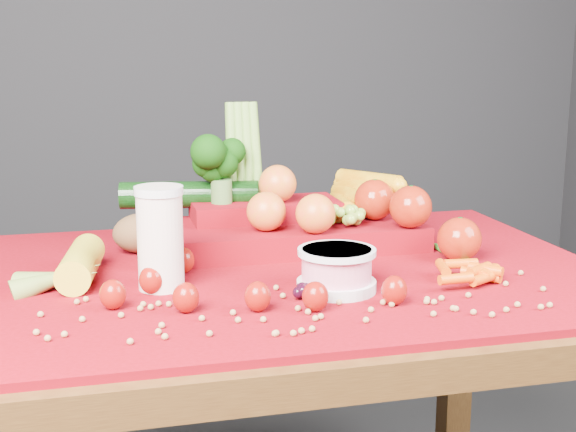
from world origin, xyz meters
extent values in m
cube|color=black|center=(0.00, 1.50, 1.25)|extent=(3.00, 0.02, 2.50)
cube|color=#321B0B|center=(0.00, 0.00, 0.72)|extent=(1.10, 0.80, 0.05)
cube|color=#321B0B|center=(0.48, 0.33, 0.35)|extent=(0.06, 0.06, 0.70)
cube|color=maroon|center=(0.00, 0.00, 0.76)|extent=(1.05, 0.75, 0.01)
cylinder|color=beige|center=(-0.22, -0.06, 0.84)|extent=(0.07, 0.07, 0.16)
cylinder|color=silver|center=(-0.22, -0.06, 0.92)|extent=(0.08, 0.08, 0.01)
cylinder|color=silver|center=(0.04, -0.13, 0.77)|extent=(0.12, 0.12, 0.02)
cylinder|color=pink|center=(0.04, -0.13, 0.80)|extent=(0.11, 0.11, 0.05)
cylinder|color=silver|center=(0.04, -0.13, 0.82)|extent=(0.12, 0.12, 0.01)
ellipsoid|color=#910B07|center=(-0.24, -0.08, 0.78)|extent=(0.04, 0.04, 0.04)
cone|color=#0C4411|center=(-0.24, -0.08, 0.81)|extent=(0.03, 0.03, 0.01)
ellipsoid|color=#910B07|center=(-0.30, -0.14, 0.78)|extent=(0.04, 0.04, 0.04)
cone|color=#0C4411|center=(-0.30, -0.14, 0.81)|extent=(0.03, 0.03, 0.01)
ellipsoid|color=#910B07|center=(-0.20, -0.18, 0.78)|extent=(0.04, 0.04, 0.04)
cone|color=#0C4411|center=(-0.20, -0.18, 0.81)|extent=(0.03, 0.03, 0.01)
ellipsoid|color=#910B07|center=(-0.10, -0.20, 0.78)|extent=(0.04, 0.04, 0.04)
cone|color=#0C4411|center=(-0.10, -0.20, 0.81)|extent=(0.03, 0.03, 0.01)
ellipsoid|color=#910B07|center=(-0.02, -0.22, 0.78)|extent=(0.04, 0.04, 0.04)
cone|color=#0C4411|center=(-0.02, -0.22, 0.81)|extent=(0.03, 0.03, 0.01)
ellipsoid|color=#910B07|center=(0.10, -0.22, 0.78)|extent=(0.04, 0.04, 0.04)
cone|color=#0C4411|center=(0.10, -0.22, 0.81)|extent=(0.03, 0.03, 0.01)
ellipsoid|color=#910B07|center=(-0.18, 0.02, 0.78)|extent=(0.04, 0.04, 0.04)
cone|color=#0C4411|center=(-0.18, 0.02, 0.81)|extent=(0.03, 0.03, 0.01)
cylinder|color=gold|center=(-0.34, 0.02, 0.79)|extent=(0.08, 0.19, 0.06)
ellipsoid|color=#4F321D|center=(-0.24, 0.17, 0.80)|extent=(0.11, 0.08, 0.07)
cube|color=maroon|center=(0.02, 0.15, 0.78)|extent=(0.52, 0.22, 0.04)
cube|color=maroon|center=(0.00, 0.20, 0.82)|extent=(0.28, 0.12, 0.03)
sphere|color=#9B220E|center=(0.24, 0.06, 0.85)|extent=(0.08, 0.08, 0.08)
sphere|color=#9B220E|center=(0.30, -0.02, 0.80)|extent=(0.08, 0.08, 0.08)
sphere|color=#9B220E|center=(0.20, 0.14, 0.85)|extent=(0.08, 0.08, 0.08)
sphere|color=#DB4328|center=(-0.02, 0.10, 0.84)|extent=(0.07, 0.07, 0.07)
sphere|color=#DB4328|center=(0.06, 0.06, 0.84)|extent=(0.07, 0.07, 0.07)
sphere|color=#DB4328|center=(0.02, 0.18, 0.88)|extent=(0.07, 0.07, 0.07)
cylinder|color=gold|center=(0.16, 0.22, 0.82)|extent=(0.06, 0.16, 0.04)
cylinder|color=gold|center=(0.18, 0.22, 0.84)|extent=(0.04, 0.16, 0.04)
cylinder|color=gold|center=(0.20, 0.22, 0.85)|extent=(0.07, 0.16, 0.04)
cylinder|color=gold|center=(0.22, 0.22, 0.87)|extent=(0.10, 0.16, 0.04)
cylinder|color=#3F662D|center=(-0.08, 0.20, 0.86)|extent=(0.04, 0.04, 0.04)
cylinder|color=olive|center=(-0.06, 0.24, 0.92)|extent=(0.03, 0.06, 0.22)
cylinder|color=olive|center=(-0.04, 0.24, 0.92)|extent=(0.02, 0.06, 0.22)
cylinder|color=olive|center=(-0.02, 0.24, 0.92)|extent=(0.02, 0.06, 0.22)
cylinder|color=olive|center=(-0.01, 0.24, 0.92)|extent=(0.03, 0.06, 0.22)
cylinder|color=black|center=(-0.14, 0.24, 0.85)|extent=(0.27, 0.09, 0.05)
camera|label=1|loc=(-0.32, -1.27, 1.14)|focal=50.00mm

